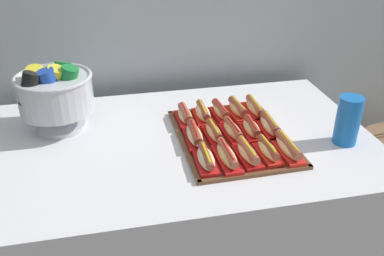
% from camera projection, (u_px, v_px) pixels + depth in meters
% --- Properties ---
extents(buffet_table, '(1.48, 0.92, 0.77)m').
position_uv_depth(buffet_table, '(181.00, 213.00, 1.80)').
color(buffet_table, silver).
rests_on(buffet_table, ground_plane).
extents(serving_tray, '(0.42, 0.53, 0.01)m').
position_uv_depth(serving_tray, '(233.00, 138.00, 1.62)').
color(serving_tray, brown).
rests_on(serving_tray, buffet_table).
extents(hot_dog_0, '(0.07, 0.16, 0.06)m').
position_uv_depth(hot_dog_0, '(206.00, 159.00, 1.44)').
color(hot_dog_0, red).
rests_on(hot_dog_0, serving_tray).
extents(hot_dog_1, '(0.07, 0.18, 0.06)m').
position_uv_depth(hot_dog_1, '(227.00, 156.00, 1.45)').
color(hot_dog_1, red).
rests_on(hot_dog_1, serving_tray).
extents(hot_dog_2, '(0.07, 0.17, 0.06)m').
position_uv_depth(hot_dog_2, '(248.00, 153.00, 1.46)').
color(hot_dog_2, '#B21414').
rests_on(hot_dog_2, serving_tray).
extents(hot_dog_3, '(0.07, 0.16, 0.06)m').
position_uv_depth(hot_dog_3, '(268.00, 151.00, 1.48)').
color(hot_dog_3, red).
rests_on(hot_dog_3, serving_tray).
extents(hot_dog_4, '(0.07, 0.18, 0.06)m').
position_uv_depth(hot_dog_4, '(288.00, 148.00, 1.49)').
color(hot_dog_4, red).
rests_on(hot_dog_4, serving_tray).
extents(hot_dog_5, '(0.07, 0.18, 0.06)m').
position_uv_depth(hot_dog_5, '(195.00, 136.00, 1.58)').
color(hot_dog_5, '#B21414').
rests_on(hot_dog_5, serving_tray).
extents(hot_dog_6, '(0.06, 0.16, 0.06)m').
position_uv_depth(hot_dog_6, '(214.00, 133.00, 1.59)').
color(hot_dog_6, '#B21414').
rests_on(hot_dog_6, serving_tray).
extents(hot_dog_7, '(0.08, 0.17, 0.06)m').
position_uv_depth(hot_dog_7, '(233.00, 131.00, 1.61)').
color(hot_dog_7, '#B21414').
rests_on(hot_dog_7, serving_tray).
extents(hot_dog_8, '(0.07, 0.16, 0.06)m').
position_uv_depth(hot_dog_8, '(252.00, 129.00, 1.62)').
color(hot_dog_8, '#B21414').
rests_on(hot_dog_8, serving_tray).
extents(hot_dog_9, '(0.07, 0.18, 0.06)m').
position_uv_depth(hot_dog_9, '(270.00, 126.00, 1.63)').
color(hot_dog_9, red).
rests_on(hot_dog_9, serving_tray).
extents(hot_dog_10, '(0.07, 0.15, 0.06)m').
position_uv_depth(hot_dog_10, '(185.00, 116.00, 1.72)').
color(hot_dog_10, red).
rests_on(hot_dog_10, serving_tray).
extents(hot_dog_11, '(0.07, 0.16, 0.06)m').
position_uv_depth(hot_dog_11, '(203.00, 114.00, 1.73)').
color(hot_dog_11, red).
rests_on(hot_dog_11, serving_tray).
extents(hot_dog_12, '(0.07, 0.16, 0.06)m').
position_uv_depth(hot_dog_12, '(220.00, 112.00, 1.75)').
color(hot_dog_12, red).
rests_on(hot_dog_12, serving_tray).
extents(hot_dog_13, '(0.08, 0.16, 0.06)m').
position_uv_depth(hot_dog_13, '(238.00, 110.00, 1.76)').
color(hot_dog_13, red).
rests_on(hot_dog_13, serving_tray).
extents(hot_dog_14, '(0.07, 0.18, 0.06)m').
position_uv_depth(hot_dog_14, '(255.00, 108.00, 1.78)').
color(hot_dog_14, red).
rests_on(hot_dog_14, serving_tray).
extents(punch_bowl, '(0.29, 0.29, 0.27)m').
position_uv_depth(punch_bowl, '(55.00, 92.00, 1.62)').
color(punch_bowl, silver).
rests_on(punch_bowl, buffet_table).
extents(cup_stack, '(0.09, 0.09, 0.19)m').
position_uv_depth(cup_stack, '(348.00, 120.00, 1.56)').
color(cup_stack, blue).
rests_on(cup_stack, buffet_table).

